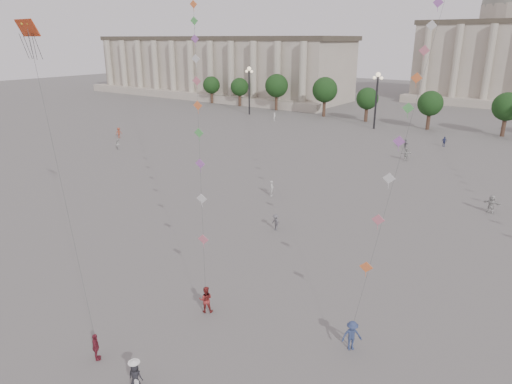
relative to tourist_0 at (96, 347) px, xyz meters
The scene contains 19 objects.
ground 3.27m from the tourist_0, 59.75° to the left, with size 360.00×360.00×0.00m, color #5E5B59.
hall_west 121.59m from the tourist_0, 127.22° to the left, with size 84.00×26.22×17.20m.
tree_row 80.88m from the tourist_0, 88.87° to the left, with size 137.12×5.12×8.00m.
lamp_post_far_west 84.96m from the tourist_0, 120.83° to the left, with size 2.00×0.90×10.65m.
lamp_post_mid_west 74.25m from the tourist_0, 100.44° to the left, with size 2.00×0.90×10.65m.
person_crowd_0 64.74m from the tourist_0, 88.53° to the left, with size 0.96×0.40×1.64m, color navy.
person_crowd_1 51.59m from the tourist_0, 140.41° to the left, with size 0.73×0.57×1.50m, color #B9BAB6.
person_crowd_2 60.35m from the tourist_0, 140.44° to the left, with size 1.18×0.68×1.83m, color #9A412A.
person_crowd_4 52.42m from the tourist_0, 90.53° to the left, with size 1.72×0.55×1.86m, color #B6B6B1.
person_crowd_6 20.57m from the tourist_0, 95.16° to the left, with size 0.99×0.57×1.53m, color #5A595E.
person_crowd_7 39.04m from the tourist_0, 70.10° to the left, with size 1.73×0.55×1.87m, color #B5B5B0.
person_crowd_10 77.36m from the tourist_0, 116.27° to the left, with size 0.61×0.40×1.66m, color white.
person_crowd_12 59.97m from the tourist_0, 92.86° to the left, with size 1.38×0.44×1.49m, color slate.
person_crowd_13 29.17m from the tourist_0, 104.72° to the left, with size 0.64×0.42×1.77m, color #B6B7B2.
tourist_0 is the anchor object (origin of this frame).
kite_flyer_0 7.15m from the tourist_0, 75.67° to the left, with size 0.87×0.67×1.78m, color maroon.
kite_flyer_1 14.05m from the tourist_0, 39.19° to the left, with size 1.16×0.67×1.80m, color navy.
hat_person 3.45m from the tourist_0, ahead, with size 0.84×0.69×1.69m.
dragon_kite 18.95m from the tourist_0, 156.08° to the left, with size 6.08×2.53×19.04m.
Camera 1 is at (17.49, -14.47, 16.64)m, focal length 32.00 mm.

